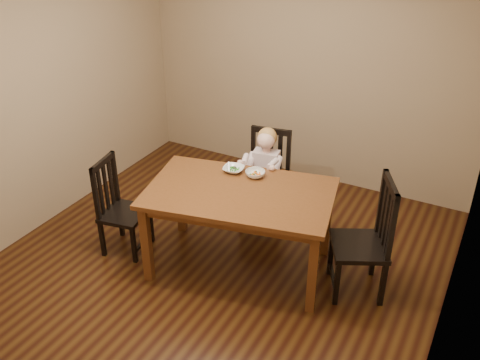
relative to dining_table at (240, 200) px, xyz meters
The scene contains 9 objects.
room 0.66m from the dining_table, behind, with size 4.01×4.01×2.71m.
dining_table is the anchor object (origin of this frame).
chair_child 0.87m from the dining_table, 98.67° to the left, with size 0.50×0.48×1.02m.
chair_left 1.22m from the dining_table, 166.13° to the right, with size 0.46×0.48×0.96m.
chair_right 1.14m from the dining_table, 10.95° to the left, with size 0.62×0.63×1.10m.
toddler 0.79m from the dining_table, 98.67° to the left, with size 0.34×0.43×0.59m, color silver, non-canonical shape.
bowl_peas 0.39m from the dining_table, 127.08° to the left, with size 0.19×0.19×0.05m, color silver.
bowl_veg 0.33m from the dining_table, 89.94° to the left, with size 0.18×0.18×0.06m, color silver.
fork 0.40m from the dining_table, 134.01° to the left, with size 0.08×0.12×0.05m.
Camera 1 is at (2.09, -3.57, 3.20)m, focal length 40.00 mm.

